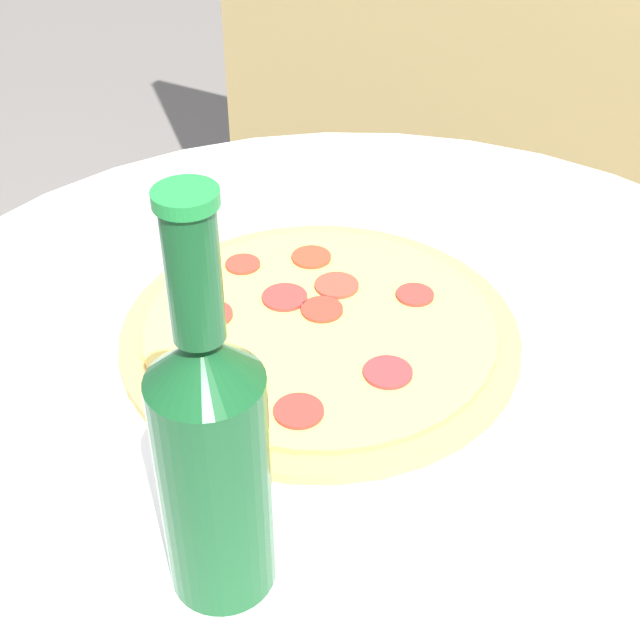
{
  "coord_description": "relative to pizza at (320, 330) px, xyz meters",
  "views": [
    {
      "loc": [
        0.26,
        -0.54,
        1.25
      ],
      "look_at": [
        -0.06,
        0.02,
        0.76
      ],
      "focal_mm": 50.0,
      "sensor_mm": 36.0,
      "label": 1
    }
  ],
  "objects": [
    {
      "name": "table",
      "position": [
        0.06,
        -0.02,
        -0.21
      ],
      "size": [
        0.96,
        0.96,
        0.74
      ],
      "color": "white",
      "rests_on": "ground_plane"
    },
    {
      "name": "pizza",
      "position": [
        0.0,
        0.0,
        0.0
      ],
      "size": [
        0.37,
        0.37,
        0.02
      ],
      "color": "tan",
      "rests_on": "table"
    },
    {
      "name": "beer_bottle",
      "position": [
        0.07,
        -0.26,
        0.11
      ],
      "size": [
        0.07,
        0.07,
        0.3
      ],
      "color": "#144C23",
      "rests_on": "table"
    }
  ]
}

